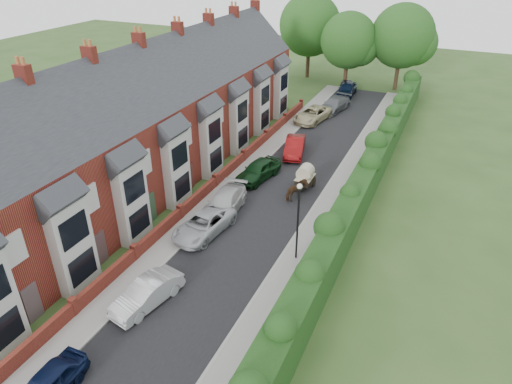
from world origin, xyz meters
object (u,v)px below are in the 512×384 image
car_white (224,203)px  car_grey (334,104)px  car_green (258,170)px  car_red (295,147)px  car_black (346,86)px  horse_cart (305,175)px  car_beige (312,115)px  car_silver_a (147,293)px  car_silver_b (204,224)px  lamppost (298,213)px  horse (296,191)px

car_white → car_grey: size_ratio=1.00×
car_green → car_red: size_ratio=1.00×
car_black → car_grey: bearing=-96.2°
car_green → horse_cart: bearing=11.8°
car_white → car_beige: 19.82m
car_silver_a → car_green: 15.39m
car_silver_a → car_grey: bearing=100.9°
car_silver_b → lamppost: bearing=5.3°
car_grey → horse: horse is taller
car_red → car_black: car_red is taller
car_silver_a → horse: horse is taller
car_red → car_silver_a: bearing=-105.7°
car_silver_a → car_beige: (-0.57, 29.60, 0.03)m
lamppost → car_red: (-5.25, 14.20, -2.55)m
car_black → horse: (3.45, -27.91, 0.09)m
car_silver_a → car_green: car_green is taller
lamppost → car_grey: size_ratio=1.02×
lamppost → car_silver_b: (-6.40, 0.17, -2.61)m
car_silver_a → car_red: bearing=100.3°
car_white → car_beige: (-0.00, 19.82, -0.01)m
car_green → car_white: bearing=-79.9°
car_silver_b → horse_cart: bearing=71.5°
car_white → car_red: 11.26m
car_silver_b → car_grey: size_ratio=0.98×
car_silver_a → car_black: size_ratio=1.07×
lamppost → car_black: lamppost is taller
car_beige → horse_cart: 14.75m
car_beige → car_black: size_ratio=1.33×
car_beige → horse: horse is taller
lamppost → car_white: size_ratio=1.02×
car_silver_b → car_grey: car_grey is taller
car_green → horse: size_ratio=2.52×
car_silver_a → horse: size_ratio=2.33×
car_green → car_grey: size_ratio=0.90×
car_white → horse_cart: (4.00, 5.63, 0.39)m
horse → car_silver_b: bearing=79.3°
car_beige → horse: size_ratio=2.89×
car_silver_a → car_black: 41.39m
car_grey → horse: 20.45m
car_silver_b → car_red: car_red is taller
car_white → car_beige: bearing=84.4°
car_silver_b → car_black: car_silver_b is taller
car_beige → car_silver_b: bearing=-79.2°
car_red → horse_cart: size_ratio=1.68×
car_beige → car_grey: size_ratio=1.04×
car_silver_a → car_red: 21.00m
car_green → car_beige: 14.22m
horse → lamppost: bearing=130.6°
car_silver_b → car_white: car_white is taller
lamppost → horse_cart: lamppost is taller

